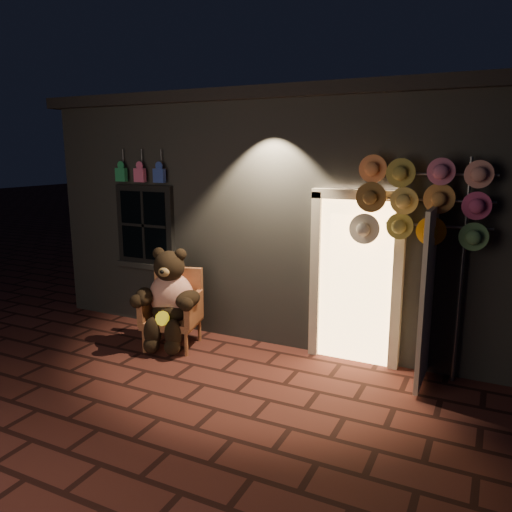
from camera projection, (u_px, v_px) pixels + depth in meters
The scene contains 5 objects.
ground at pixel (204, 385), 5.76m from camera, with size 60.00×60.00×0.00m, color #4D221D.
shop_building at pixel (320, 203), 8.91m from camera, with size 7.30×5.95×3.51m.
wicker_armchair at pixel (174, 308), 6.87m from camera, with size 0.85×0.81×1.06m.
teddy_bear at pixel (169, 298), 6.71m from camera, with size 0.95×0.84×1.35m.
hat_rack at pixel (421, 203), 5.55m from camera, with size 1.52×0.22×2.61m.
Camera 1 is at (2.88, -4.52, 2.64)m, focal length 35.00 mm.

